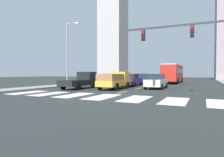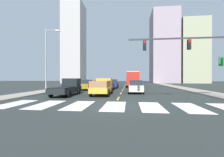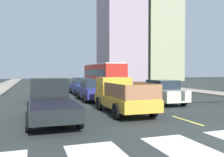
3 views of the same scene
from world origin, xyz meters
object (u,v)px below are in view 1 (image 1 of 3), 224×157
sedan_near_left (144,79)px  sedan_far (156,81)px  sedan_near_right (110,79)px  streetlight_left (68,51)px  pickup_stakebed (116,81)px  city_bus (173,72)px  traffic_signal_gantry (210,39)px  sedan_mid (131,80)px  pickup_dark (81,81)px

sedan_near_left → sedan_far: same height
sedan_near_right → streetlight_left: bearing=-137.3°
pickup_stakebed → sedan_near_right: (-3.92, 6.57, -0.08)m
city_bus → sedan_near_left: size_ratio=2.45×
sedan_near_left → sedan_far: bearing=-64.6°
traffic_signal_gantry → pickup_stakebed: bearing=153.5°
sedan_near_right → pickup_stakebed: bearing=-59.8°
sedan_mid → sedan_near_right: same height
sedan_near_left → sedan_far: (4.01, -9.07, 0.00)m
pickup_stakebed → streetlight_left: 9.65m
pickup_dark → sedan_far: pickup_dark is taller
streetlight_left → traffic_signal_gantry: bearing=-21.3°
sedan_near_left → streetlight_left: (-8.50, -9.12, 4.11)m
sedan_mid → streetlight_left: streetlight_left is taller
traffic_signal_gantry → sedan_near_right: bearing=139.8°
pickup_stakebed → sedan_mid: bearing=89.5°
pickup_dark → sedan_far: (8.00, 3.42, -0.06)m
pickup_dark → city_bus: 19.53m
pickup_dark → city_bus: (7.86, 17.85, 1.03)m
pickup_dark → streetlight_left: bearing=145.4°
pickup_dark → streetlight_left: 6.93m
sedan_near_left → streetlight_left: 13.13m
pickup_stakebed → pickup_dark: 4.11m
sedan_near_left → sedan_far: size_ratio=1.00×
sedan_mid → sedan_near_left: bearing=85.9°
sedan_near_left → sedan_far: 9.92m
traffic_signal_gantry → streetlight_left: streetlight_left is taller
streetlight_left → city_bus: bearing=49.5°
sedan_near_right → sedan_far: bearing=-28.6°
sedan_far → sedan_mid: size_ratio=1.00×
pickup_dark → sedan_mid: size_ratio=1.18×
sedan_mid → pickup_dark: bearing=-120.3°
pickup_dark → sedan_far: size_ratio=1.18×
sedan_near_left → streetlight_left: bearing=-131.4°
pickup_stakebed → sedan_near_right: pickup_stakebed is taller
sedan_mid → traffic_signal_gantry: size_ratio=0.47×
sedan_near_left → traffic_signal_gantry: (9.34, -16.07, 3.35)m
city_bus → sedan_near_left: city_bus is taller
pickup_dark → streetlight_left: streetlight_left is taller
pickup_dark → pickup_stakebed: bearing=17.5°
sedan_far → traffic_signal_gantry: bearing=-55.0°
city_bus → sedan_near_right: bearing=-127.0°
pickup_dark → city_bus: size_ratio=0.48×
sedan_far → sedan_mid: 5.46m
sedan_near_left → sedan_mid: bearing=-90.9°
pickup_stakebed → streetlight_left: (-8.47, 2.28, 4.03)m
sedan_far → sedan_near_right: bearing=149.7°
pickup_stakebed → pickup_dark: (-3.96, -1.09, -0.02)m
pickup_stakebed → sedan_near_left: 11.41m
pickup_stakebed → city_bus: city_bus is taller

